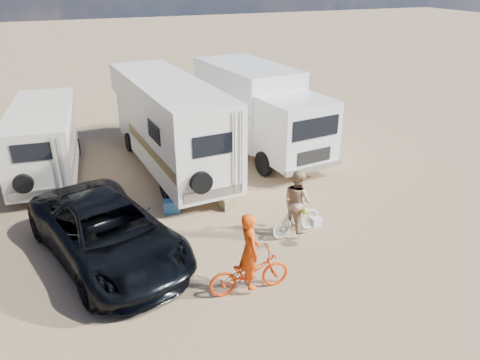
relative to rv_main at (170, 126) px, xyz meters
name	(u,v)px	position (x,y,z in m)	size (l,w,h in m)	color
ground	(248,249)	(0.50, -6.54, -1.72)	(140.00, 140.00, 0.00)	tan
rv_main	(170,126)	(0.00, 0.00, 0.00)	(2.37, 8.40, 3.45)	silver
rv_left	(45,142)	(-4.52, 1.08, -0.43)	(2.13, 6.07, 2.59)	white
box_truck	(260,112)	(3.94, 0.34, 0.04)	(2.61, 7.50, 3.53)	silver
dark_suv	(107,232)	(-3.16, -5.54, -0.91)	(2.70, 5.86, 1.63)	black
bike_man	(249,272)	(-0.20, -8.24, -1.19)	(0.70, 2.01, 1.06)	red
bike_woman	(296,218)	(2.13, -6.30, -1.21)	(0.48, 1.70, 1.02)	beige
rider_man	(249,257)	(-0.20, -8.24, -0.75)	(0.71, 0.46, 1.94)	#DF440B
rider_woman	(297,206)	(2.13, -6.30, -0.80)	(0.90, 0.70, 1.85)	tan
bike_parked	(276,148)	(4.22, -0.70, -1.28)	(0.58, 1.67, 0.88)	black
cooler	(172,206)	(-0.94, -3.62, -1.52)	(0.50, 0.37, 0.40)	#29659C
crate	(228,202)	(0.83, -4.02, -1.53)	(0.49, 0.49, 0.39)	#8E7F51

